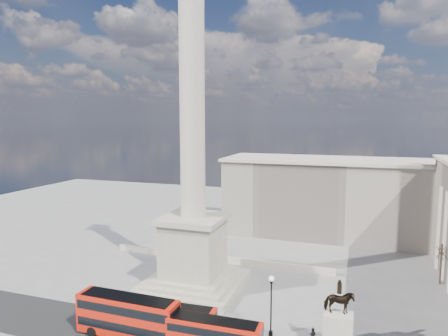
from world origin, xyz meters
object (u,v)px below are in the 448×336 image
object	(u,v)px
red_bus_a	(128,316)
victorian_lamp	(271,301)
nelsons_column	(193,202)
red_bus_b	(174,322)
equestrian_statue	(338,327)
pedestrian_crossing	(255,327)
pedestrian_standing	(312,335)

from	to	relation	value
red_bus_a	victorian_lamp	distance (m)	16.47
nelsons_column	red_bus_b	world-z (taller)	nelsons_column
equestrian_statue	nelsons_column	bearing A→B (deg)	153.59
red_bus_b	pedestrian_crossing	xyz separation A→B (m)	(8.44, 4.10, -1.30)
red_bus_a	victorian_lamp	size ratio (longest dim) A/B	1.69
victorian_lamp	red_bus_a	bearing A→B (deg)	-159.85
victorian_lamp	pedestrian_standing	bearing A→B (deg)	1.39
red_bus_b	victorian_lamp	world-z (taller)	victorian_lamp
nelsons_column	equestrian_statue	distance (m)	25.92
red_bus_a	pedestrian_crossing	xyz separation A→B (m)	(13.53, 5.54, -1.79)
nelsons_column	pedestrian_crossing	size ratio (longest dim) A/B	31.50
nelsons_column	red_bus_a	bearing A→B (deg)	-95.49
nelsons_column	pedestrian_standing	size ratio (longest dim) A/B	28.18
nelsons_column	red_bus_b	bearing A→B (deg)	-75.74
red_bus_b	victorian_lamp	distance (m)	11.33
victorian_lamp	pedestrian_standing	world-z (taller)	victorian_lamp
pedestrian_crossing	pedestrian_standing	bearing A→B (deg)	-102.90
equestrian_statue	red_bus_a	bearing A→B (deg)	-167.74
red_bus_b	equestrian_statue	bearing A→B (deg)	8.48
pedestrian_crossing	red_bus_b	bearing A→B (deg)	101.10
victorian_lamp	pedestrian_standing	size ratio (longest dim) A/B	4.09
equestrian_statue	pedestrian_standing	xyz separation A→B (m)	(-2.74, 0.79, -1.90)
pedestrian_standing	pedestrian_crossing	size ratio (longest dim) A/B	1.12
nelsons_column	pedestrian_crossing	bearing A→B (deg)	-39.83
nelsons_column	victorian_lamp	world-z (taller)	nelsons_column
nelsons_column	victorian_lamp	distance (m)	19.14
red_bus_a	pedestrian_crossing	distance (m)	14.73
red_bus_b	pedestrian_standing	world-z (taller)	red_bus_b
pedestrian_standing	pedestrian_crossing	bearing A→B (deg)	6.29
equestrian_statue	pedestrian_crossing	bearing A→B (deg)	176.49
red_bus_b	equestrian_statue	xyz separation A→B (m)	(17.78, 3.53, 0.70)
red_bus_a	red_bus_b	distance (m)	5.31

